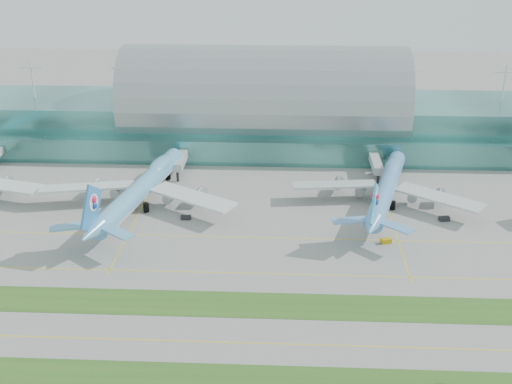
{
  "coord_description": "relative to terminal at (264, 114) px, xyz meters",
  "views": [
    {
      "loc": [
        9.18,
        -137.74,
        91.19
      ],
      "look_at": [
        0.0,
        55.0,
        9.0
      ],
      "focal_mm": 45.0,
      "sensor_mm": 36.0,
      "label": 1
    }
  ],
  "objects": [
    {
      "name": "ground",
      "position": [
        -0.01,
        -128.79,
        -14.23
      ],
      "size": [
        700.0,
        700.0,
        0.0
      ],
      "primitive_type": "plane",
      "color": "gray",
      "rests_on": "ground"
    },
    {
      "name": "terminal",
      "position": [
        0.0,
        0.0,
        0.0
      ],
      "size": [
        340.0,
        69.1,
        36.0
      ],
      "color": "#3D7A75",
      "rests_on": "ground"
    },
    {
      "name": "grass_strip_near",
      "position": [
        -0.01,
        -156.79,
        -14.19
      ],
      "size": [
        420.0,
        12.0,
        0.08
      ],
      "primitive_type": "cube",
      "color": "#2D591E",
      "rests_on": "ground"
    },
    {
      "name": "grass_strip_far",
      "position": [
        -0.01,
        -126.79,
        -14.19
      ],
      "size": [
        420.0,
        12.0,
        0.08
      ],
      "primitive_type": "cube",
      "color": "#2D591E",
      "rests_on": "ground"
    },
    {
      "name": "taxiline_b",
      "position": [
        -0.01,
        -142.79,
        -14.22
      ],
      "size": [
        420.0,
        0.35,
        0.01
      ],
      "primitive_type": "cube",
      "color": "yellow",
      "rests_on": "ground"
    },
    {
      "name": "taxiline_c",
      "position": [
        -0.01,
        -110.79,
        -14.22
      ],
      "size": [
        420.0,
        0.35,
        0.01
      ],
      "primitive_type": "cube",
      "color": "yellow",
      "rests_on": "ground"
    },
    {
      "name": "taxiline_d",
      "position": [
        -0.01,
        -88.79,
        -14.22
      ],
      "size": [
        420.0,
        0.35,
        0.01
      ],
      "primitive_type": "cube",
      "color": "yellow",
      "rests_on": "ground"
    },
    {
      "name": "airliner_b",
      "position": [
        -39.61,
        -66.34,
        -7.37
      ],
      "size": [
        70.01,
        80.4,
        22.24
      ],
      "rotation": [
        0.0,
        0.0,
        -0.18
      ],
      "color": "#5EA3CF",
      "rests_on": "ground"
    },
    {
      "name": "airliner_c",
      "position": [
        44.58,
        -60.55,
        -7.87
      ],
      "size": [
        63.61,
        73.56,
        20.6
      ],
      "rotation": [
        0.0,
        0.0,
        -0.27
      ],
      "color": "#6198D5",
      "rests_on": "ground"
    },
    {
      "name": "gse_c",
      "position": [
        -51.79,
        -84.59,
        -13.36
      ],
      "size": [
        4.02,
        1.71,
        1.73
      ],
      "primitive_type": "cube",
      "rotation": [
        0.0,
        0.0,
        -0.0
      ],
      "color": "black",
      "rests_on": "ground"
    },
    {
      "name": "gse_d",
      "position": [
        -23.05,
        -76.82,
        -13.54
      ],
      "size": [
        3.45,
        1.75,
        1.37
      ],
      "primitive_type": "cube",
      "rotation": [
        0.0,
        0.0,
        0.05
      ],
      "color": "black",
      "rests_on": "ground"
    },
    {
      "name": "gse_e",
      "position": [
        40.6,
        -90.54,
        -13.5
      ],
      "size": [
        3.6,
        2.73,
        1.45
      ],
      "primitive_type": "cube",
      "rotation": [
        0.0,
        0.0,
        0.3
      ],
      "color": "#C19B0B",
      "rests_on": "ground"
    },
    {
      "name": "gse_f",
      "position": [
        61.87,
        -73.81,
        -13.5
      ],
      "size": [
        3.65,
        2.3,
        1.46
      ],
      "primitive_type": "cube",
      "rotation": [
        0.0,
        0.0,
        0.18
      ],
      "color": "black",
      "rests_on": "ground"
    }
  ]
}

